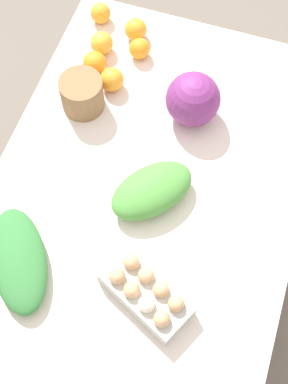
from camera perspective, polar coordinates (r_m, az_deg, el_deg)
The scene contains 13 objects.
ground_plane at distance 2.24m, azimuth 0.00°, elevation -8.13°, with size 8.00×8.00×0.00m, color #70665B.
dining_table at distance 1.65m, azimuth 0.00°, elevation -1.61°, with size 1.39×0.91×0.71m.
cabbage_purple at distance 1.65m, azimuth 5.24°, elevation 9.82°, with size 0.17×0.17×0.17m, color #7A2D75.
egg_carton at distance 1.43m, azimuth 0.23°, elevation -10.72°, with size 0.22×0.28×0.09m.
paper_bag at distance 1.70m, azimuth -6.63°, elevation 10.34°, with size 0.14×0.14×0.12m, color olive.
greens_bunch_chard at distance 1.53m, azimuth 0.82°, elevation 0.15°, with size 0.26×0.15×0.09m, color #4C933D.
greens_bunch_scallion at distance 1.50m, azimuth -13.24°, elevation -7.08°, with size 0.31×0.15×0.07m, color #337538.
orange_0 at distance 1.80m, azimuth -5.29°, elevation 13.52°, with size 0.08×0.08×0.08m, color orange.
orange_1 at distance 1.89m, azimuth -0.88°, elevation 16.94°, with size 0.08×0.08×0.08m, color orange.
orange_2 at distance 1.85m, azimuth -4.54°, elevation 15.55°, with size 0.08×0.08×0.08m, color #F9A833.
orange_3 at distance 1.75m, azimuth -3.46°, elevation 11.87°, with size 0.08×0.08×0.08m, color orange.
orange_4 at distance 1.83m, azimuth -0.49°, elevation 15.03°, with size 0.07×0.07×0.07m, color orange.
orange_5 at distance 1.95m, azimuth -4.66°, elevation 18.47°, with size 0.07×0.07×0.07m, color orange.
Camera 1 is at (-0.64, -0.21, 2.13)m, focal length 50.00 mm.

